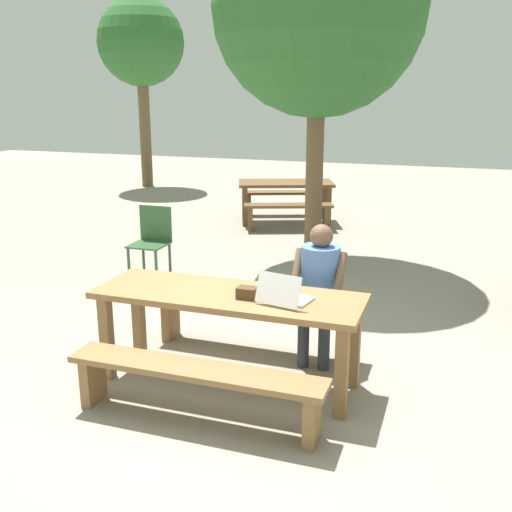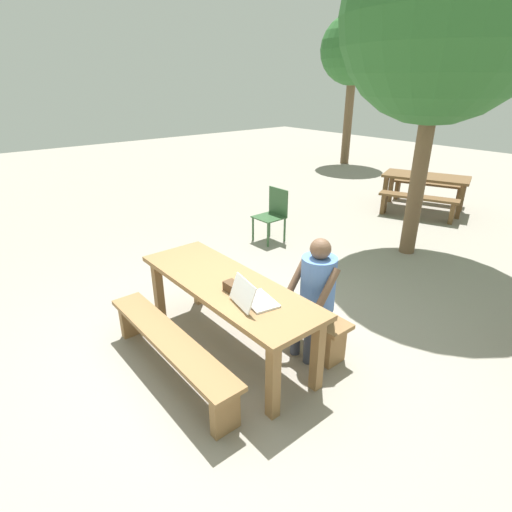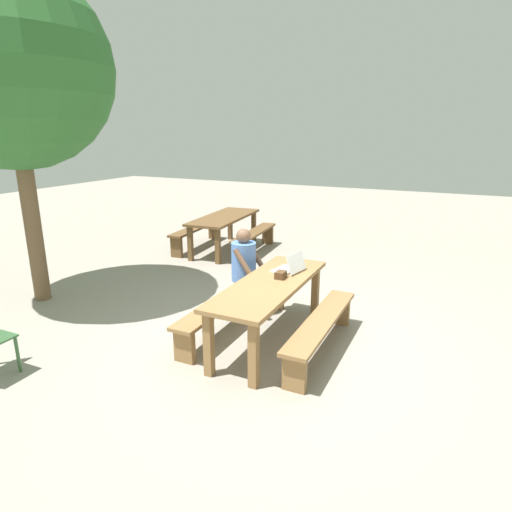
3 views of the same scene
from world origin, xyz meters
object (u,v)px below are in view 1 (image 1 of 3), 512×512
object	(u,v)px
plastic_chair	(152,240)
picnic_table_mid	(286,188)
picnic_table_front	(228,307)
tree_left	(141,44)
person_seated	(319,283)
tree_right	(319,9)
laptop	(284,295)
small_pouch	(247,293)

from	to	relation	value
plastic_chair	picnic_table_mid	bearing A→B (deg)	77.78
plastic_chair	picnic_table_front	bearing A→B (deg)	-51.21
tree_left	person_seated	bearing A→B (deg)	-52.88
person_seated	tree_right	bearing A→B (deg)	104.66
laptop	tree_left	bearing A→B (deg)	-44.37
picnic_table_mid	tree_right	xyz separation A→B (m)	(1.06, -2.29, 2.67)
picnic_table_mid	tree_right	size ratio (longest dim) A/B	0.39
picnic_table_front	plastic_chair	xyz separation A→B (m)	(-1.99, 2.39, -0.18)
laptop	tree_right	distance (m)	4.54
laptop	tree_right	xyz separation A→B (m)	(-0.69, 3.76, 2.45)
picnic_table_front	small_pouch	world-z (taller)	small_pouch
laptop	person_seated	xyz separation A→B (m)	(0.11, 0.68, -0.11)
laptop	small_pouch	distance (m)	0.30
laptop	picnic_table_mid	xyz separation A→B (m)	(-1.75, 6.05, -0.22)
laptop	small_pouch	bearing A→B (deg)	10.85
picnic_table_front	tree_right	distance (m)	4.54
laptop	person_seated	size ratio (longest dim) A/B	0.33
laptop	tree_left	size ratio (longest dim) A/B	0.09
tree_left	tree_right	distance (m)	7.44
laptop	plastic_chair	distance (m)	3.50
tree_right	tree_left	bearing A→B (deg)	136.53
tree_right	laptop	bearing A→B (deg)	-79.57
laptop	person_seated	distance (m)	0.70
small_pouch	person_seated	world-z (taller)	person_seated
small_pouch	tree_right	distance (m)	4.52
plastic_chair	picnic_table_mid	distance (m)	3.67
plastic_chair	tree_right	world-z (taller)	tree_right
person_seated	tree_right	size ratio (longest dim) A/B	0.26
picnic_table_mid	tree_left	distance (m)	5.84
plastic_chair	tree_right	size ratio (longest dim) A/B	0.19
picnic_table_front	picnic_table_mid	size ratio (longest dim) A/B	1.18
person_seated	picnic_table_mid	bearing A→B (deg)	109.17
small_pouch	person_seated	bearing A→B (deg)	58.92
tree_left	tree_right	bearing A→B (deg)	-43.47
picnic_table_front	person_seated	xyz separation A→B (m)	(0.59, 0.62, 0.07)
picnic_table_front	person_seated	bearing A→B (deg)	46.20
tree_left	plastic_chair	bearing A→B (deg)	-60.58
plastic_chair	person_seated	bearing A→B (deg)	-35.47
picnic_table_front	tree_left	size ratio (longest dim) A/B	0.49
laptop	small_pouch	world-z (taller)	laptop
laptop	tree_right	world-z (taller)	tree_right
laptop	person_seated	world-z (taller)	person_seated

